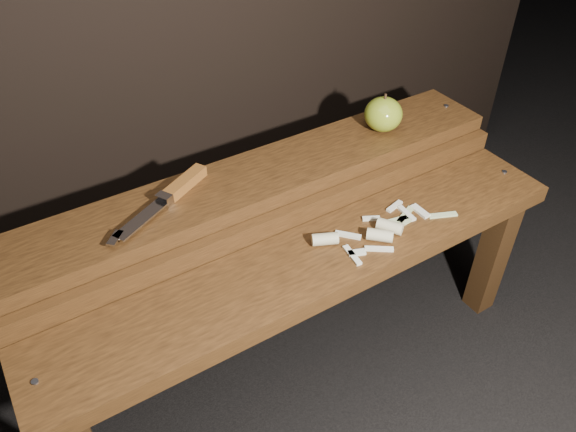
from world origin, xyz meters
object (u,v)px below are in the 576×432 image
knife (174,192)px  bench_front_tier (318,282)px  bench_rear_tier (264,203)px  apple (383,114)px

knife → bench_front_tier: bearing=-51.8°
bench_rear_tier → apple: 0.36m
bench_front_tier → knife: bearing=128.2°
bench_front_tier → bench_rear_tier: bench_rear_tier is taller
bench_front_tier → knife: (-0.20, 0.25, 0.16)m
bench_rear_tier → apple: size_ratio=12.57×
bench_front_tier → knife: size_ratio=4.55×
bench_front_tier → bench_rear_tier: (0.00, 0.23, 0.06)m
apple → bench_rear_tier: bearing=-179.3°
apple → knife: size_ratio=0.36×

